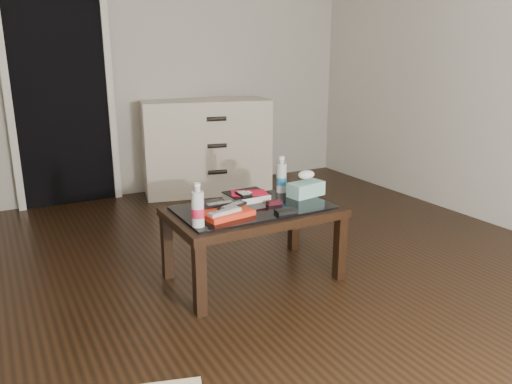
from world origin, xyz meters
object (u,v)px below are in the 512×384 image
Objects in this scene: tissue_box at (306,189)px; dresser at (206,146)px; water_bottle_right at (281,174)px; textbook at (247,196)px; coffee_table at (253,217)px; water_bottle_left at (198,205)px.

dresser is at bearing 76.67° from tissue_box.
water_bottle_right is (-0.21, -1.76, 0.13)m from dresser.
water_bottle_right is at bearing 7.47° from textbook.
coffee_table is 0.42m from tissue_box.
water_bottle_left is (-0.42, -0.16, 0.18)m from coffee_table.
coffee_table is 0.78× the size of dresser.
coffee_table is at bearing -103.77° from textbook.
textbook reaches higher than coffee_table.
water_bottle_right is (0.31, 0.19, 0.18)m from coffee_table.
textbook is (-0.49, -1.80, 0.03)m from dresser.
water_bottle_left is 0.81m from water_bottle_right.
water_bottle_right is 1.03× the size of tissue_box.
coffee_table is 4.20× the size of water_bottle_right.
coffee_table is 2.02m from dresser.
water_bottle_right reaches higher than coffee_table.
water_bottle_left is (-0.45, -0.30, 0.10)m from textbook.
dresser is (0.52, 1.95, 0.05)m from coffee_table.
tissue_box is (-0.12, -1.91, 0.06)m from dresser.
textbook is 0.30m from water_bottle_right.
water_bottle_right is at bearing -84.86° from dresser.
textbook is at bearing 78.11° from coffee_table.
textbook is at bearing 34.20° from water_bottle_left.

